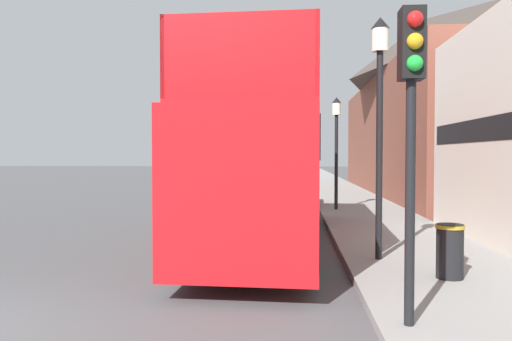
{
  "coord_description": "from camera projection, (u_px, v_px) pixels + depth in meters",
  "views": [
    {
      "loc": [
        4.52,
        -5.55,
        2.21
      ],
      "look_at": [
        3.71,
        5.47,
        1.87
      ],
      "focal_mm": 35.0,
      "sensor_mm": 36.0,
      "label": 1
    }
  ],
  "objects": [
    {
      "name": "tour_bus",
      "position": [
        269.0,
        166.0,
        12.33
      ],
      "size": [
        2.93,
        10.26,
        4.37
      ],
      "rotation": [
        0.0,
        0.0,
        -0.05
      ],
      "color": "red",
      "rests_on": "ground_plane"
    },
    {
      "name": "parked_car_ahead_of_bus",
      "position": [
        290.0,
        190.0,
        21.17
      ],
      "size": [
        1.99,
        4.09,
        1.54
      ],
      "rotation": [
        0.0,
        0.0,
        -0.04
      ],
      "color": "maroon",
      "rests_on": "ground_plane"
    },
    {
      "name": "lamp_post_nearest",
      "position": [
        380.0,
        93.0,
        9.83
      ],
      "size": [
        0.35,
        0.35,
        4.78
      ],
      "color": "black",
      "rests_on": "sidewalk"
    },
    {
      "name": "ground_plane",
      "position": [
        209.0,
        196.0,
        26.87
      ],
      "size": [
        144.0,
        144.0,
        0.0
      ],
      "primitive_type": "plane",
      "color": "#4C4C4F"
    },
    {
      "name": "lamp_post_second",
      "position": [
        336.0,
        131.0,
        18.96
      ],
      "size": [
        0.35,
        0.35,
        4.27
      ],
      "color": "black",
      "rests_on": "sidewalk"
    },
    {
      "name": "traffic_signal",
      "position": [
        412.0,
        94.0,
        5.95
      ],
      "size": [
        0.28,
        0.42,
        3.82
      ],
      "color": "black",
      "rests_on": "sidewalk"
    },
    {
      "name": "brick_terrace_rear",
      "position": [
        426.0,
        107.0,
        27.55
      ],
      "size": [
        6.0,
        23.21,
        9.74
      ],
      "color": "brown",
      "rests_on": "ground_plane"
    },
    {
      "name": "litter_bin",
      "position": [
        450.0,
        250.0,
        8.35
      ],
      "size": [
        0.48,
        0.48,
        0.91
      ],
      "color": "black",
      "rests_on": "sidewalk"
    },
    {
      "name": "sidewalk",
      "position": [
        350.0,
        201.0,
        23.34
      ],
      "size": [
        3.34,
        108.0,
        0.14
      ],
      "color": "gray",
      "rests_on": "ground_plane"
    }
  ]
}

